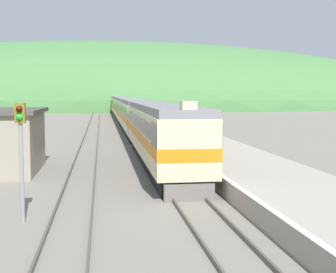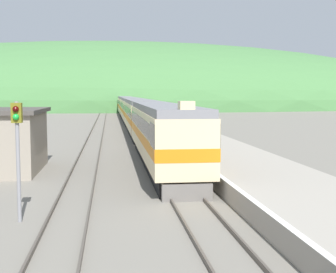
# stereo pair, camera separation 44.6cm
# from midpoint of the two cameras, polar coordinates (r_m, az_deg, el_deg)

# --- Properties ---
(track_main) EXTENTS (1.52, 180.00, 0.16)m
(track_main) POSITION_cam_midpoint_polar(r_m,az_deg,el_deg) (70.39, -4.23, 1.56)
(track_main) COLOR #4C443D
(track_main) RESTS_ON ground
(track_siding) EXTENTS (1.52, 180.00, 0.16)m
(track_siding) POSITION_cam_midpoint_polar(r_m,az_deg,el_deg) (70.32, -8.18, 1.51)
(track_siding) COLOR #4C443D
(track_siding) RESTS_ON ground
(platform) EXTENTS (5.27, 140.00, 0.87)m
(platform) POSITION_cam_midpoint_polar(r_m,az_deg,el_deg) (50.93, 1.71, 0.54)
(platform) COLOR #9E9689
(platform) RESTS_ON ground
(distant_hills) EXTENTS (237.23, 106.75, 43.56)m
(distant_hills) POSITION_cam_midpoint_polar(r_m,az_deg,el_deg) (162.96, -5.87, 3.63)
(distant_hills) COLOR #477A42
(distant_hills) RESTS_ON ground
(express_train_lead_car) EXTENTS (2.87, 21.20, 4.32)m
(express_train_lead_car) POSITION_cam_midpoint_polar(r_m,az_deg,el_deg) (30.11, -0.40, 0.56)
(express_train_lead_car) COLOR black
(express_train_lead_car) RESTS_ON ground
(carriage_second) EXTENTS (2.86, 20.12, 3.96)m
(carriage_second) POSITION_cam_midpoint_polar(r_m,az_deg,el_deg) (51.76, -3.21, 2.52)
(carriage_second) COLOR black
(carriage_second) RESTS_ON ground
(carriage_third) EXTENTS (2.86, 20.12, 3.96)m
(carriage_third) POSITION_cam_midpoint_polar(r_m,az_deg,el_deg) (72.70, -4.33, 3.31)
(carriage_third) COLOR black
(carriage_third) RESTS_ON ground
(carriage_fourth) EXTENTS (2.86, 20.12, 3.96)m
(carriage_fourth) POSITION_cam_midpoint_polar(r_m,az_deg,el_deg) (93.67, -4.96, 3.75)
(carriage_fourth) COLOR black
(carriage_fourth) RESTS_ON ground
(carriage_fifth) EXTENTS (2.86, 20.12, 3.96)m
(carriage_fifth) POSITION_cam_midpoint_polar(r_m,az_deg,el_deg) (114.65, -5.35, 4.03)
(carriage_fifth) COLOR black
(carriage_fifth) RESTS_ON ground
(signal_post_siding) EXTENTS (0.36, 0.42, 4.37)m
(signal_post_siding) POSITION_cam_midpoint_polar(r_m,az_deg,el_deg) (17.43, -17.20, -0.03)
(signal_post_siding) COLOR gray
(signal_post_siding) RESTS_ON ground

